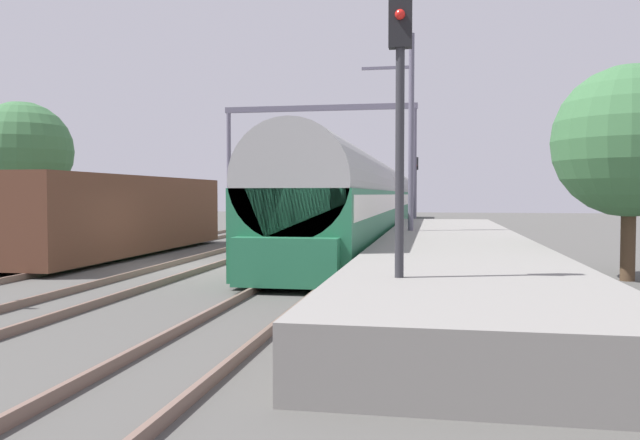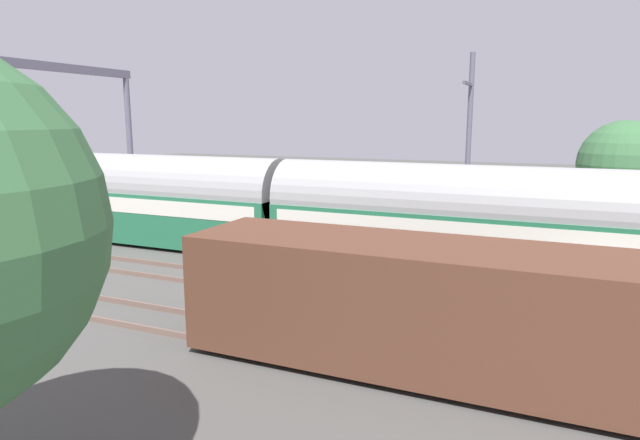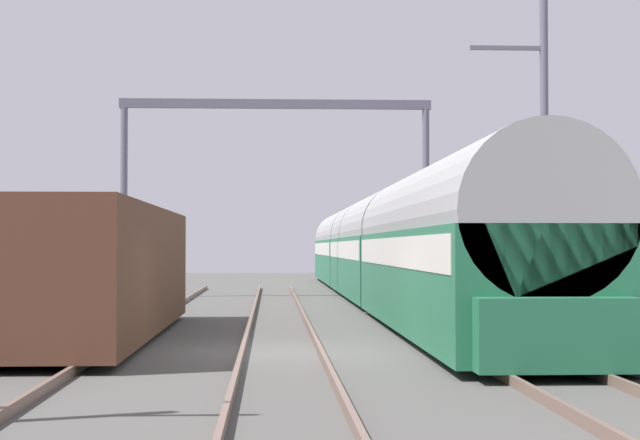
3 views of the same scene
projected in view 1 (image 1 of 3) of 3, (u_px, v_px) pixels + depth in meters
The scene contains 14 objects.
ground at pixel (194, 267), 19.32m from camera, with size 120.00×120.00×0.00m, color #4E4D49.
track_far_west at pixel (75, 262), 20.02m from camera, with size 1.52×60.00×0.16m.
track_west at pixel (194, 264), 19.31m from camera, with size 1.52×60.00×0.16m.
track_east at pixel (322, 267), 18.60m from camera, with size 1.52×60.00×0.16m.
platform at pixel (453, 250), 19.87m from camera, with size 4.40×28.00×0.90m.
passenger_train at pixel (380, 198), 38.07m from camera, with size 2.93×49.20×3.82m.
freight_car at pixel (120, 215), 22.92m from camera, with size 2.80×13.00×2.70m.
person_crossing at pixel (399, 214), 38.10m from camera, with size 0.46×0.36×1.73m.
railway_signal_near at pixel (400, 117), 9.91m from camera, with size 0.36×0.30×5.40m.
railway_signal_far at pixel (416, 182), 45.20m from camera, with size 0.36×0.30×4.87m.
catenary_gantry at pixel (319, 141), 40.07m from camera, with size 12.38×0.28×7.86m.
catenary_pole_east_mid at pixel (410, 141), 22.84m from camera, with size 1.90×0.20×8.00m.
tree_west_background at pixel (22, 151), 29.54m from camera, with size 4.60×4.60×6.55m.
tree_east_background at pixel (630, 142), 16.06m from camera, with size 3.87×3.87×5.51m.
Camera 1 is at (7.23, -18.24, 2.22)m, focal length 35.49 mm.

